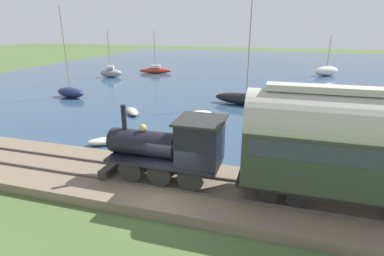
{
  "coord_description": "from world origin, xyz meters",
  "views": [
    {
      "loc": [
        -10.73,
        -4.19,
        7.43
      ],
      "look_at": [
        3.99,
        0.13,
        2.15
      ],
      "focal_mm": 28.0,
      "sensor_mm": 36.0,
      "label": 1
    }
  ],
  "objects_px": {
    "sailboat_navy": "(71,92)",
    "rowboat_near_shore": "(106,141)",
    "passenger_coach": "(357,144)",
    "rowboat_mid_harbor": "(198,114)",
    "rowboat_off_pier": "(357,125)",
    "sailboat_white": "(326,71)",
    "rowboat_far_out": "(132,111)",
    "sailboat_black": "(246,99)",
    "steam_locomotive": "(174,145)",
    "sailboat_gray": "(111,73)",
    "sailboat_red": "(155,70)"
  },
  "relations": [
    {
      "from": "sailboat_navy",
      "to": "rowboat_near_shore",
      "type": "height_order",
      "value": "sailboat_navy"
    },
    {
      "from": "passenger_coach",
      "to": "rowboat_mid_harbor",
      "type": "height_order",
      "value": "passenger_coach"
    },
    {
      "from": "rowboat_off_pier",
      "to": "sailboat_white",
      "type": "bearing_deg",
      "value": -18.86
    },
    {
      "from": "rowboat_far_out",
      "to": "passenger_coach",
      "type": "bearing_deg",
      "value": -75.21
    },
    {
      "from": "sailboat_black",
      "to": "steam_locomotive",
      "type": "bearing_deg",
      "value": -174.72
    },
    {
      "from": "rowboat_near_shore",
      "to": "rowboat_far_out",
      "type": "distance_m",
      "value": 7.21
    },
    {
      "from": "passenger_coach",
      "to": "sailboat_navy",
      "type": "relative_size",
      "value": 0.94
    },
    {
      "from": "sailboat_black",
      "to": "sailboat_navy",
      "type": "xyz_separation_m",
      "value": [
        -2.02,
        18.63,
        -0.0
      ]
    },
    {
      "from": "sailboat_gray",
      "to": "rowboat_near_shore",
      "type": "xyz_separation_m",
      "value": [
        -24.0,
        -13.88,
        -0.46
      ]
    },
    {
      "from": "sailboat_navy",
      "to": "rowboat_far_out",
      "type": "bearing_deg",
      "value": -102.37
    },
    {
      "from": "sailboat_white",
      "to": "rowboat_mid_harbor",
      "type": "distance_m",
      "value": 29.88
    },
    {
      "from": "sailboat_red",
      "to": "rowboat_far_out",
      "type": "xyz_separation_m",
      "value": [
        -22.57,
        -7.36,
        -0.29
      ]
    },
    {
      "from": "sailboat_gray",
      "to": "rowboat_near_shore",
      "type": "height_order",
      "value": "sailboat_gray"
    },
    {
      "from": "passenger_coach",
      "to": "sailboat_red",
      "type": "bearing_deg",
      "value": 33.82
    },
    {
      "from": "sailboat_black",
      "to": "rowboat_off_pier",
      "type": "xyz_separation_m",
      "value": [
        -4.73,
        -8.91,
        -0.38
      ]
    },
    {
      "from": "rowboat_mid_harbor",
      "to": "sailboat_red",
      "type": "bearing_deg",
      "value": -2.52
    },
    {
      "from": "steam_locomotive",
      "to": "rowboat_mid_harbor",
      "type": "bearing_deg",
      "value": 9.96
    },
    {
      "from": "steam_locomotive",
      "to": "sailboat_gray",
      "type": "relative_size",
      "value": 0.84
    },
    {
      "from": "steam_locomotive",
      "to": "sailboat_gray",
      "type": "distance_m",
      "value": 34.65
    },
    {
      "from": "passenger_coach",
      "to": "sailboat_gray",
      "type": "xyz_separation_m",
      "value": [
        28.16,
        27.45,
        -2.5
      ]
    },
    {
      "from": "rowboat_off_pier",
      "to": "rowboat_far_out",
      "type": "height_order",
      "value": "same"
    },
    {
      "from": "sailboat_red",
      "to": "rowboat_mid_harbor",
      "type": "height_order",
      "value": "sailboat_red"
    },
    {
      "from": "sailboat_black",
      "to": "sailboat_white",
      "type": "relative_size",
      "value": 1.61
    },
    {
      "from": "sailboat_black",
      "to": "rowboat_far_out",
      "type": "relative_size",
      "value": 3.88
    },
    {
      "from": "sailboat_navy",
      "to": "sailboat_gray",
      "type": "distance_m",
      "value": 13.37
    },
    {
      "from": "sailboat_red",
      "to": "sailboat_white",
      "type": "bearing_deg",
      "value": -93.55
    },
    {
      "from": "sailboat_black",
      "to": "sailboat_gray",
      "type": "height_order",
      "value": "sailboat_black"
    },
    {
      "from": "sailboat_black",
      "to": "sailboat_white",
      "type": "bearing_deg",
      "value": -14.51
    },
    {
      "from": "rowboat_far_out",
      "to": "rowboat_off_pier",
      "type": "bearing_deg",
      "value": -35.12
    },
    {
      "from": "passenger_coach",
      "to": "rowboat_near_shore",
      "type": "distance_m",
      "value": 14.5
    },
    {
      "from": "sailboat_gray",
      "to": "rowboat_near_shore",
      "type": "relative_size",
      "value": 2.81
    },
    {
      "from": "steam_locomotive",
      "to": "sailboat_red",
      "type": "xyz_separation_m",
      "value": [
        33.73,
        15.28,
        -1.78
      ]
    },
    {
      "from": "sailboat_white",
      "to": "passenger_coach",
      "type": "bearing_deg",
      "value": 143.5
    },
    {
      "from": "rowboat_off_pier",
      "to": "rowboat_mid_harbor",
      "type": "xyz_separation_m",
      "value": [
        -0.35,
        12.38,
        0.02
      ]
    },
    {
      "from": "sailboat_navy",
      "to": "sailboat_gray",
      "type": "height_order",
      "value": "sailboat_navy"
    },
    {
      "from": "sailboat_black",
      "to": "sailboat_red",
      "type": "distance_m",
      "value": 23.51
    },
    {
      "from": "passenger_coach",
      "to": "sailboat_black",
      "type": "distance_m",
      "value": 18.31
    },
    {
      "from": "sailboat_red",
      "to": "rowboat_near_shore",
      "type": "xyz_separation_m",
      "value": [
        -29.58,
        -9.03,
        -0.28
      ]
    },
    {
      "from": "sailboat_gray",
      "to": "rowboat_mid_harbor",
      "type": "height_order",
      "value": "sailboat_gray"
    },
    {
      "from": "sailboat_red",
      "to": "rowboat_off_pier",
      "type": "distance_m",
      "value": 33.29
    },
    {
      "from": "passenger_coach",
      "to": "rowboat_near_shore",
      "type": "height_order",
      "value": "passenger_coach"
    },
    {
      "from": "sailboat_black",
      "to": "sailboat_gray",
      "type": "distance_m",
      "value": 24.15
    },
    {
      "from": "sailboat_gray",
      "to": "sailboat_red",
      "type": "xyz_separation_m",
      "value": [
        5.57,
        -4.85,
        -0.18
      ]
    },
    {
      "from": "sailboat_gray",
      "to": "rowboat_mid_harbor",
      "type": "bearing_deg",
      "value": -148.26
    },
    {
      "from": "sailboat_black",
      "to": "rowboat_mid_harbor",
      "type": "xyz_separation_m",
      "value": [
        -5.08,
        3.47,
        -0.36
      ]
    },
    {
      "from": "sailboat_gray",
      "to": "sailboat_red",
      "type": "height_order",
      "value": "sailboat_gray"
    },
    {
      "from": "sailboat_red",
      "to": "sailboat_gray",
      "type": "bearing_deg",
      "value": 124.51
    },
    {
      "from": "sailboat_white",
      "to": "sailboat_navy",
      "type": "bearing_deg",
      "value": 98.97
    },
    {
      "from": "sailboat_navy",
      "to": "sailboat_black",
      "type": "bearing_deg",
      "value": -73.4
    },
    {
      "from": "passenger_coach",
      "to": "sailboat_black",
      "type": "bearing_deg",
      "value": 19.23
    }
  ]
}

